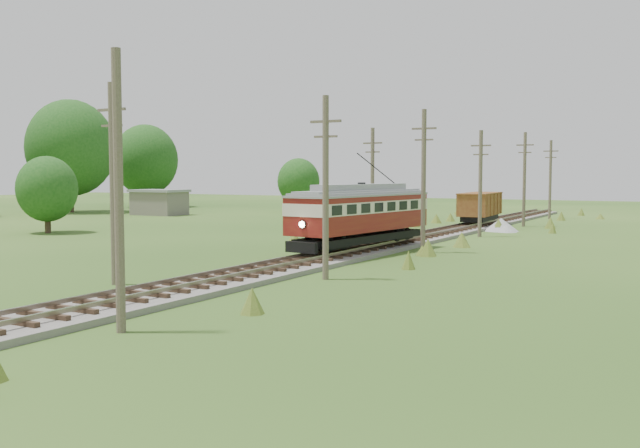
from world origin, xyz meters
The scene contains 17 objects.
railbed_main centered at (0.00, 34.00, 0.19)m, with size 3.60×96.00×0.57m.
streetcar centered at (0.00, 28.70, 2.65)m, with size 4.21×12.61×5.71m.
gondola centered at (0.00, 54.24, 2.01)m, with size 3.20×8.22×2.67m.
gravel_pile centered at (3.11, 50.31, 0.53)m, with size 3.12×3.31×1.13m.
utility_pole_r_1 centered at (3.10, 5.00, 4.40)m, with size 0.30×0.30×8.80m.
utility_pole_r_2 centered at (3.30, 18.00, 4.42)m, with size 1.60×0.30×8.60m.
utility_pole_r_3 centered at (3.20, 31.00, 4.63)m, with size 1.60×0.30×9.00m.
utility_pole_r_4 centered at (3.00, 44.00, 4.32)m, with size 1.60×0.30×8.40m.
utility_pole_r_5 centered at (3.40, 57.00, 4.58)m, with size 1.60×0.30×8.90m.
utility_pole_r_6 centered at (3.20, 70.00, 4.47)m, with size 1.60×0.30×8.70m.
utility_pole_l_a centered at (-4.20, 12.00, 4.63)m, with size 1.60×0.30×9.00m.
utility_pole_l_b centered at (-4.50, 40.00, 4.42)m, with size 1.60×0.30×8.60m.
tree_left_4 centered at (-54.00, 54.00, 8.37)m, with size 11.34×11.34×14.61m.
tree_left_5 centered at (-56.00, 70.00, 7.12)m, with size 9.66×9.66×12.44m.
tree_mid_a centered at (-28.00, 68.00, 4.02)m, with size 5.46×5.46×7.03m.
tree_mid_c centered at (-30.00, 30.00, 3.71)m, with size 5.04×5.04×6.49m.
shed centered at (-40.00, 55.00, 1.57)m, with size 6.40×4.40×3.10m.
Camera 1 is at (19.25, -11.21, 4.95)m, focal length 40.00 mm.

